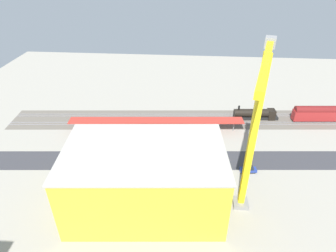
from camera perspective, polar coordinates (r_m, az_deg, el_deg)
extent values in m
plane|color=#9E998C|center=(90.65, 0.41, -4.91)|extent=(190.97, 190.97, 0.00)
cube|color=#665E54|center=(106.89, 1.17, 1.30)|extent=(120.10, 23.53, 0.01)
cube|color=#38383D|center=(86.83, 0.18, -6.80)|extent=(119.70, 18.45, 0.01)
cube|color=#9E9EA8|center=(110.06, 1.30, 2.37)|extent=(118.99, 9.60, 0.12)
cube|color=#9E9EA8|center=(108.81, 1.25, 2.00)|extent=(118.99, 9.60, 0.12)
cube|color=#9E9EA8|center=(104.79, 1.10, 0.74)|extent=(118.99, 9.60, 0.12)
cube|color=#9E9EA8|center=(103.56, 1.05, 0.34)|extent=(118.99, 9.60, 0.12)
cube|color=#B73328|center=(98.08, -2.35, 1.11)|extent=(59.50, 8.98, 0.37)
cylinder|color=slate|center=(101.71, 12.89, 0.02)|extent=(0.30, 0.30, 4.01)
cylinder|color=slate|center=(99.26, 2.82, 0.02)|extent=(0.30, 0.30, 4.01)
cylinder|color=slate|center=(99.97, -7.42, 0.02)|extent=(0.30, 0.30, 4.01)
cylinder|color=slate|center=(103.77, -17.22, 0.01)|extent=(0.30, 0.30, 4.01)
cube|color=black|center=(112.02, 16.93, 1.63)|extent=(16.48, 3.94, 1.00)
cylinder|color=black|center=(110.72, 16.44, 2.52)|extent=(13.93, 4.03, 2.95)
cube|color=black|center=(113.15, 19.74, 2.20)|extent=(2.83, 3.34, 3.70)
cylinder|color=black|center=(108.31, 13.89, 3.56)|extent=(0.70, 0.70, 1.40)
cube|color=black|center=(118.65, 26.88, 1.04)|extent=(14.61, 3.55, 0.60)
cube|color=maroon|center=(117.68, 27.13, 1.95)|extent=(16.27, 4.28, 3.75)
cylinder|color=maroon|center=(116.77, 27.38, 2.85)|extent=(15.62, 4.22, 3.01)
cube|color=black|center=(85.78, 15.54, -8.64)|extent=(4.08, 2.19, 0.30)
cube|color=navy|center=(85.44, 15.59, -8.36)|extent=(4.83, 2.34, 0.79)
cube|color=#1E2328|center=(84.99, 15.66, -7.99)|extent=(2.77, 1.90, 0.65)
cube|color=black|center=(84.01, 10.25, -8.84)|extent=(3.77, 2.02, 0.30)
cube|color=silver|center=(83.66, 10.29, -8.55)|extent=(4.47, 2.14, 0.79)
cube|color=#1E2328|center=(83.22, 10.33, -8.18)|extent=(2.54, 1.79, 0.61)
cube|color=black|center=(84.33, 5.65, -8.22)|extent=(3.80, 2.04, 0.30)
cube|color=gray|center=(83.97, 5.67, -7.93)|extent=(4.50, 2.17, 0.81)
cube|color=#1E2328|center=(83.51, 5.70, -7.54)|extent=(2.57, 1.80, 0.66)
cube|color=black|center=(84.11, 1.12, -8.17)|extent=(4.21, 2.30, 0.30)
cube|color=gray|center=(83.76, 1.12, -7.88)|extent=(4.98, 2.47, 0.80)
cube|color=#1E2328|center=(83.29, 1.13, -7.48)|extent=(2.86, 1.98, 0.68)
cube|color=black|center=(84.66, -4.23, -7.95)|extent=(4.00, 1.95, 0.30)
cube|color=maroon|center=(84.30, -4.25, -7.66)|extent=(4.75, 2.06, 0.83)
cube|color=#1E2328|center=(83.84, -4.27, -7.27)|extent=(2.68, 1.76, 0.64)
cube|color=yellow|center=(68.66, -4.52, -10.53)|extent=(37.25, 24.58, 16.02)
cube|color=#B7B2A8|center=(63.45, -4.83, -5.03)|extent=(37.90, 25.23, 0.40)
cube|color=gray|center=(75.57, 14.14, -14.57)|extent=(3.60, 3.60, 1.20)
cube|color=yellow|center=(63.80, 16.28, -2.86)|extent=(1.40, 1.40, 38.39)
cube|color=yellow|center=(47.19, 18.78, 11.44)|extent=(7.38, 22.94, 1.20)
cube|color=gray|center=(59.88, 19.63, 15.38)|extent=(2.57, 2.84, 2.00)
cube|color=black|center=(87.49, -9.14, -6.74)|extent=(8.88, 2.35, 0.50)
cube|color=white|center=(86.24, -8.52, -5.89)|extent=(6.68, 2.55, 2.89)
cube|color=#334C8C|center=(87.30, -11.37, -5.83)|extent=(2.25, 2.46, 2.55)
cube|color=black|center=(86.79, -1.05, -6.62)|extent=(9.03, 2.47, 0.50)
cube|color=silver|center=(85.61, -0.33, -5.74)|extent=(6.86, 2.69, 3.03)
cube|color=#334C8C|center=(86.27, -3.32, -5.71)|extent=(2.21, 2.62, 2.44)
cube|color=black|center=(86.99, -1.85, -6.53)|extent=(8.53, 2.71, 0.50)
cube|color=silver|center=(85.83, -1.19, -5.58)|extent=(6.49, 2.82, 3.14)
cube|color=#334C8C|center=(86.29, -3.99, -5.73)|extent=(2.20, 2.55, 2.45)
cylinder|color=brown|center=(90.19, -2.27, -3.88)|extent=(0.44, 0.44, 3.25)
sphere|color=#28662D|center=(88.24, -2.32, -2.07)|extent=(5.16, 5.16, 5.16)
cylinder|color=brown|center=(90.59, -6.76, -3.79)|extent=(0.45, 0.45, 3.59)
sphere|color=#2D7233|center=(88.54, -6.90, -1.87)|extent=(5.28, 5.28, 5.28)
cylinder|color=brown|center=(89.64, 2.11, -4.19)|extent=(0.41, 0.41, 3.09)
sphere|color=#38843D|center=(87.58, 2.16, -2.28)|extent=(5.88, 5.88, 5.88)
cylinder|color=#333333|center=(89.31, -3.81, -3.38)|extent=(0.16, 0.16, 5.66)
cube|color=black|center=(87.47, -3.88, -1.62)|extent=(0.36, 0.36, 0.90)
sphere|color=red|center=(87.66, -4.02, -1.78)|extent=(0.20, 0.20, 0.20)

